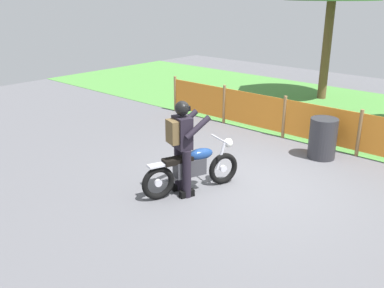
% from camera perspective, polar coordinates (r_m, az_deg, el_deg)
% --- Properties ---
extents(ground, '(24.00, 24.00, 0.02)m').
position_cam_1_polar(ground, '(8.08, 7.87, -5.30)').
color(ground, '#5B5B60').
extents(grass_verge, '(24.00, 6.43, 0.01)m').
position_cam_1_polar(grass_verge, '(13.15, 22.74, 3.35)').
color(grass_verge, '#4C8C3D').
rests_on(grass_verge, ground).
extents(barrier_fence, '(9.28, 0.08, 1.05)m').
position_cam_1_polar(barrier_fence, '(10.12, 16.79, 2.59)').
color(barrier_fence, olive).
rests_on(barrier_fence, ground).
extents(motorcycle_lead, '(0.83, 1.85, 0.91)m').
position_cam_1_polar(motorcycle_lead, '(7.53, 0.08, -3.26)').
color(motorcycle_lead, black).
rests_on(motorcycle_lead, ground).
extents(rider_lead, '(0.67, 0.77, 1.69)m').
position_cam_1_polar(rider_lead, '(7.25, -1.37, 0.13)').
color(rider_lead, black).
rests_on(rider_lead, ground).
extents(spare_drum, '(0.58, 0.58, 0.88)m').
position_cam_1_polar(spare_drum, '(9.46, 17.19, 0.73)').
color(spare_drum, '#2D2D33').
rests_on(spare_drum, ground).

